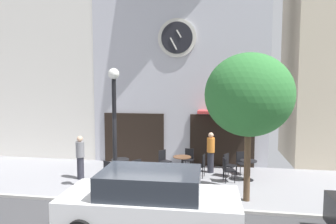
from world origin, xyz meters
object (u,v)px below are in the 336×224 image
object	(u,v)px
cafe_table_near_curb	(248,167)
parked_car_white	(150,202)
cafe_chair_facing_street	(227,168)
cafe_chair_near_lamp	(228,163)
cafe_table_rightmost	(120,165)
cafe_chair_under_awning	(135,169)
street_tree	(249,95)
cafe_table_near_door	(182,162)
pedestrian_grey	(80,157)
cafe_chair_outer	(164,159)
cafe_chair_by_entrance	(189,158)
cafe_chair_curbside	(242,161)
pedestrian_orange	(211,152)
cafe_chair_facing_wall	(201,164)
street_lamp	(115,131)
cafe_chair_corner	(110,171)

from	to	relation	value
cafe_table_near_curb	parked_car_white	world-z (taller)	parked_car_white
cafe_chair_facing_street	cafe_chair_near_lamp	bearing A→B (deg)	83.76
cafe_table_rightmost	cafe_chair_under_awning	xyz separation A→B (m)	(0.72, -0.44, 0.00)
street_tree	cafe_table_near_door	world-z (taller)	street_tree
cafe_chair_under_awning	cafe_table_rightmost	bearing A→B (deg)	148.49
cafe_chair_under_awning	pedestrian_grey	size ratio (longest dim) A/B	0.54
cafe_chair_outer	pedestrian_grey	bearing A→B (deg)	-153.97
cafe_chair_by_entrance	parked_car_white	size ratio (longest dim) A/B	0.21
parked_car_white	street_tree	bearing A→B (deg)	44.38
cafe_chair_curbside	pedestrian_grey	xyz separation A→B (m)	(-6.16, -1.65, 0.33)
cafe_chair_facing_street	cafe_chair_near_lamp	xyz separation A→B (m)	(0.07, 0.68, 0.00)
cafe_chair_near_lamp	cafe_chair_curbside	bearing A→B (deg)	37.90
cafe_table_rightmost	pedestrian_orange	bearing A→B (deg)	22.38
cafe_chair_facing_wall	cafe_chair_curbside	xyz separation A→B (m)	(1.59, 0.69, 0.00)
street_tree	parked_car_white	world-z (taller)	street_tree
cafe_table_near_door	parked_car_white	world-z (taller)	parked_car_white
cafe_chair_under_awning	cafe_chair_curbside	bearing A→B (deg)	24.73
cafe_chair_near_lamp	cafe_chair_outer	bearing A→B (deg)	174.99
cafe_table_near_door	parked_car_white	bearing A→B (deg)	-92.51
street_tree	cafe_chair_curbside	size ratio (longest dim) A/B	5.10
cafe_table_rightmost	cafe_chair_curbside	size ratio (longest dim) A/B	0.85
cafe_chair_near_lamp	cafe_chair_by_entrance	xyz separation A→B (m)	(-1.63, 0.68, 0.00)
cafe_chair_facing_street	cafe_chair_by_entrance	size ratio (longest dim) A/B	1.00
cafe_chair_facing_street	cafe_chair_outer	size ratio (longest dim) A/B	1.00
cafe_chair_facing_street	cafe_chair_curbside	size ratio (longest dim) A/B	1.00
street_tree	cafe_chair_facing_street	world-z (taller)	street_tree
street_lamp	cafe_chair_by_entrance	world-z (taller)	street_lamp
cafe_chair_corner	cafe_chair_by_entrance	world-z (taller)	same
cafe_chair_facing_street	street_lamp	bearing A→B (deg)	-154.63
cafe_table_near_door	cafe_chair_under_awning	distance (m)	2.05
cafe_table_near_door	pedestrian_orange	bearing A→B (deg)	25.58
cafe_chair_near_lamp	cafe_chair_outer	distance (m)	2.64
cafe_table_near_door	pedestrian_grey	world-z (taller)	pedestrian_grey
street_tree	pedestrian_grey	distance (m)	6.68
cafe_chair_facing_street	cafe_chair_by_entrance	xyz separation A→B (m)	(-1.55, 1.35, 0.00)
cafe_table_rightmost	cafe_chair_facing_wall	xyz separation A→B (m)	(3.07, 0.69, 0.00)
cafe_table_near_curb	cafe_chair_corner	bearing A→B (deg)	-164.30
cafe_chair_near_lamp	parked_car_white	size ratio (longest dim) A/B	0.21
cafe_chair_under_awning	cafe_table_near_curb	bearing A→B (deg)	14.04
cafe_chair_corner	cafe_chair_facing_street	distance (m)	4.31
cafe_chair_by_entrance	pedestrian_orange	bearing A→B (deg)	-13.81
cafe_chair_facing_street	cafe_chair_curbside	xyz separation A→B (m)	(0.62, 1.10, 0.00)
street_tree	cafe_chair_under_awning	xyz separation A→B (m)	(-3.88, 1.04, -2.77)
cafe_table_rightmost	cafe_table_near_door	xyz separation A→B (m)	(2.29, 0.87, 0.01)
cafe_chair_curbside	cafe_chair_by_entrance	distance (m)	2.19
street_tree	cafe_table_near_door	bearing A→B (deg)	134.55
cafe_table_rightmost	cafe_table_near_curb	world-z (taller)	cafe_table_near_curb
street_lamp	cafe_chair_near_lamp	distance (m)	4.78
cafe_chair_outer	street_tree	bearing A→B (deg)	-40.50
cafe_chair_under_awning	cafe_chair_curbside	world-z (taller)	same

